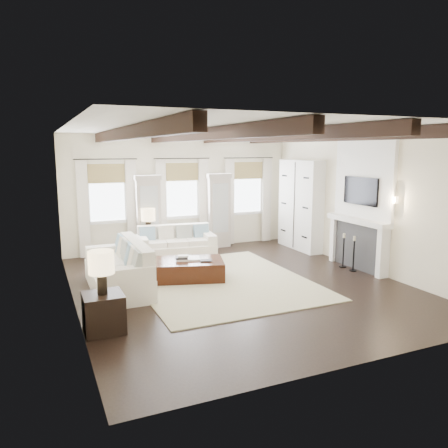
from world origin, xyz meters
name	(u,v)px	position (x,y,z in m)	size (l,w,h in m)	color
ground	(238,284)	(0.00, 0.00, 0.00)	(7.50, 7.50, 0.00)	black
room_shell	(251,190)	(0.75, 0.90, 1.89)	(6.54, 7.54, 3.22)	white
area_rug	(221,281)	(-0.24, 0.37, 0.01)	(3.51, 4.31, 0.02)	#B9B28E
sofa_back	(176,245)	(-0.52, 2.67, 0.34)	(2.08, 1.14, 0.85)	white
sofa_left	(121,270)	(-2.29, 0.65, 0.40)	(1.03, 2.27, 0.97)	white
ottoman	(186,270)	(-0.86, 0.82, 0.21)	(1.59, 1.00, 0.42)	black
tray	(188,259)	(-0.80, 0.87, 0.44)	(0.50, 0.38, 0.04)	white
book_lower	(182,258)	(-0.96, 0.83, 0.48)	(0.26, 0.20, 0.04)	#262628
book_upper	(183,256)	(-0.92, 0.84, 0.51)	(0.22, 0.17, 0.03)	beige
book_loose	(206,261)	(-0.50, 0.56, 0.43)	(0.24, 0.18, 0.03)	#262628
side_table_front	(104,313)	(-2.93, -1.31, 0.30)	(0.60, 0.60, 0.60)	black
lamp_front	(101,265)	(-2.93, -1.31, 1.06)	(0.39, 0.39, 0.68)	black
side_table_back	(149,244)	(-1.08, 3.28, 0.31)	(0.41, 0.41, 0.62)	black
lamp_back	(148,216)	(-1.08, 3.28, 1.06)	(0.37, 0.37, 0.64)	black
candlestick_near	(354,257)	(2.90, -0.14, 0.34)	(0.17, 0.17, 0.83)	black
candlestick_far	(343,253)	(2.90, 0.23, 0.34)	(0.17, 0.17, 0.82)	black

